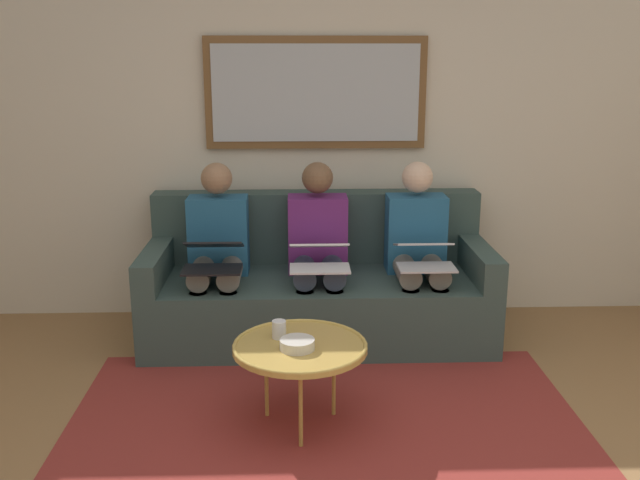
{
  "coord_description": "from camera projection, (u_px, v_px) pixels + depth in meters",
  "views": [
    {
      "loc": [
        0.14,
        2.3,
        1.82
      ],
      "look_at": [
        0.0,
        -1.7,
        0.75
      ],
      "focal_mm": 39.72,
      "sensor_mm": 36.0,
      "label": 1
    }
  ],
  "objects": [
    {
      "name": "bowl",
      "position": [
        297.0,
        344.0,
        3.39
      ],
      "size": [
        0.17,
        0.17,
        0.05
      ],
      "primitive_type": "cylinder",
      "color": "beige",
      "rests_on": "coffee_table"
    },
    {
      "name": "framed_mirror",
      "position": [
        316.0,
        93.0,
        4.71
      ],
      "size": [
        1.48,
        0.05,
        0.74
      ],
      "color": "brown"
    },
    {
      "name": "cup",
      "position": [
        279.0,
        329.0,
        3.52
      ],
      "size": [
        0.07,
        0.07,
        0.09
      ],
      "primitive_type": "cylinder",
      "color": "silver",
      "rests_on": "coffee_table"
    },
    {
      "name": "laptop_silver",
      "position": [
        425.0,
        254.0,
        4.29
      ],
      "size": [
        0.34,
        0.34,
        0.15
      ],
      "color": "silver"
    },
    {
      "name": "couch",
      "position": [
        318.0,
        288.0,
        4.65
      ],
      "size": [
        2.2,
        0.9,
        0.9
      ],
      "color": "#384C47",
      "rests_on": "ground_plane"
    },
    {
      "name": "person_left",
      "position": [
        418.0,
        246.0,
        4.53
      ],
      "size": [
        0.38,
        0.58,
        1.14
      ],
      "color": "#235B84",
      "rests_on": "couch"
    },
    {
      "name": "person_right",
      "position": [
        217.0,
        248.0,
        4.49
      ],
      "size": [
        0.38,
        0.58,
        1.14
      ],
      "color": "#235B84",
      "rests_on": "couch"
    },
    {
      "name": "wall_rear",
      "position": [
        315.0,
        129.0,
        4.87
      ],
      "size": [
        6.0,
        0.12,
        2.6
      ],
      "primitive_type": "cube",
      "color": "beige",
      "rests_on": "ground_plane"
    },
    {
      "name": "area_rug",
      "position": [
        326.0,
        429.0,
        3.51
      ],
      "size": [
        2.6,
        1.8,
        0.01
      ],
      "primitive_type": "cube",
      "color": "maroon",
      "rests_on": "ground_plane"
    },
    {
      "name": "laptop_black",
      "position": [
        213.0,
        255.0,
        4.26
      ],
      "size": [
        0.35,
        0.37,
        0.16
      ],
      "color": "black"
    },
    {
      "name": "laptop_white",
      "position": [
        319.0,
        255.0,
        4.27
      ],
      "size": [
        0.36,
        0.34,
        0.15
      ],
      "color": "white"
    },
    {
      "name": "coffee_table",
      "position": [
        300.0,
        347.0,
        3.45
      ],
      "size": [
        0.66,
        0.66,
        0.45
      ],
      "color": "tan",
      "rests_on": "ground_plane"
    },
    {
      "name": "person_middle",
      "position": [
        318.0,
        247.0,
        4.51
      ],
      "size": [
        0.38,
        0.58,
        1.14
      ],
      "color": "#66236B",
      "rests_on": "couch"
    }
  ]
}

